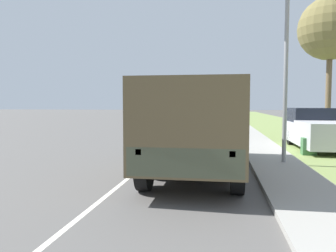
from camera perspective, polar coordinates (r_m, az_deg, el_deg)
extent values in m
plane|color=#565451|center=(37.45, 5.10, 0.55)|extent=(180.00, 180.00, 0.00)
cube|color=silver|center=(37.45, 5.10, 0.55)|extent=(0.12, 120.00, 0.00)
cube|color=#9E9B93|center=(37.41, 12.00, 0.57)|extent=(1.80, 120.00, 0.12)
cube|color=olive|center=(37.89, 18.65, 0.42)|extent=(7.00, 120.00, 0.02)
cube|color=#474C38|center=(12.58, 5.87, 1.63)|extent=(2.51, 2.00, 2.10)
cube|color=brown|center=(9.02, 4.62, 0.79)|extent=(2.51, 5.14, 2.09)
cube|color=#474C38|center=(6.60, 2.89, -6.39)|extent=(2.38, 0.10, 0.60)
cube|color=red|center=(6.72, -5.16, -4.50)|extent=(0.12, 0.06, 0.12)
cube|color=red|center=(6.52, 11.15, -4.81)|extent=(0.12, 0.06, 0.12)
cylinder|color=black|center=(12.67, 0.82, -3.22)|extent=(0.30, 1.11, 1.11)
cylinder|color=black|center=(12.55, 10.87, -3.35)|extent=(0.30, 1.11, 1.11)
cylinder|color=black|center=(8.05, -4.07, -7.28)|extent=(0.30, 1.11, 1.11)
cylinder|color=black|center=(7.86, 11.96, -7.63)|extent=(0.30, 1.11, 1.11)
cylinder|color=black|center=(9.54, -1.96, -5.54)|extent=(0.30, 1.11, 1.11)
cylinder|color=black|center=(9.38, 11.49, -5.77)|extent=(0.30, 1.11, 1.11)
cube|color=black|center=(24.11, 7.28, 0.00)|extent=(1.77, 4.20, 0.70)
cube|color=black|center=(24.16, 7.30, 1.69)|extent=(1.56, 1.89, 0.72)
cylinder|color=black|center=(25.50, 5.60, -0.24)|extent=(0.20, 0.64, 0.64)
cylinder|color=black|center=(25.46, 9.14, -0.28)|extent=(0.20, 0.64, 0.64)
cylinder|color=black|center=(22.83, 5.19, -0.71)|extent=(0.20, 0.64, 0.64)
cylinder|color=black|center=(22.78, 9.15, -0.75)|extent=(0.20, 0.64, 0.64)
cube|color=#336B3D|center=(39.01, 2.22, 1.37)|extent=(1.74, 4.37, 0.58)
cube|color=black|center=(39.08, 2.24, 2.26)|extent=(1.53, 1.97, 0.62)
cylinder|color=black|center=(40.50, 1.37, 1.26)|extent=(0.20, 0.64, 0.64)
cylinder|color=black|center=(40.32, 3.55, 1.24)|extent=(0.20, 0.64, 0.64)
cylinder|color=black|center=(37.73, 0.80, 1.07)|extent=(0.20, 0.64, 0.64)
cylinder|color=black|center=(37.54, 3.14, 1.05)|extent=(0.20, 0.64, 0.64)
cube|color=tan|center=(48.38, 8.10, 1.88)|extent=(1.71, 4.66, 0.71)
cube|color=black|center=(48.46, 8.11, 2.74)|extent=(1.50, 2.10, 0.73)
cylinder|color=black|center=(49.90, 7.26, 1.70)|extent=(0.20, 0.64, 0.64)
cylinder|color=black|center=(49.88, 8.99, 1.69)|extent=(0.20, 0.64, 0.64)
cylinder|color=black|center=(46.92, 7.15, 1.57)|extent=(0.20, 0.64, 0.64)
cylinder|color=black|center=(46.89, 8.99, 1.55)|extent=(0.20, 0.64, 0.64)
cube|color=tan|center=(57.42, 7.91, 2.14)|extent=(1.82, 4.14, 0.63)
cube|color=black|center=(57.49, 7.92, 2.78)|extent=(1.60, 1.86, 0.66)
cylinder|color=black|center=(58.77, 7.14, 2.01)|extent=(0.20, 0.64, 0.64)
cylinder|color=black|center=(58.74, 8.72, 2.00)|extent=(0.20, 0.64, 0.64)
cylinder|color=black|center=(56.12, 7.05, 1.93)|extent=(0.20, 0.64, 0.64)
cylinder|color=black|center=(56.09, 8.71, 1.91)|extent=(0.20, 0.64, 0.64)
cube|color=silver|center=(16.65, 24.70, -1.27)|extent=(2.01, 5.14, 0.98)
cube|color=black|center=(18.04, 23.50, 1.79)|extent=(1.85, 2.16, 0.70)
cube|color=silver|center=(15.58, 25.82, 0.39)|extent=(2.01, 2.98, 0.12)
cylinder|color=black|center=(18.11, 20.52, -1.85)|extent=(0.24, 0.76, 0.76)
cylinder|color=black|center=(18.55, 25.89, -1.86)|extent=(0.24, 0.76, 0.76)
cylinder|color=black|center=(14.82, 23.13, -3.11)|extent=(0.24, 0.76, 0.76)
cylinder|color=gray|center=(11.91, 19.82, 8.75)|extent=(0.14, 0.14, 6.11)
cylinder|color=brown|center=(21.37, 26.15, 5.15)|extent=(0.32, 0.32, 5.47)
sphere|color=olive|center=(21.81, 26.44, 15.00)|extent=(3.63, 3.63, 3.63)
cube|color=#3D7042|center=(14.73, 23.31, -3.28)|extent=(0.55, 0.45, 0.70)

